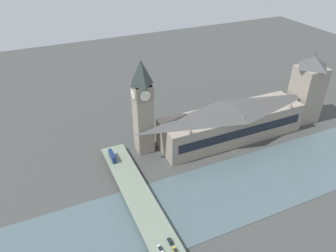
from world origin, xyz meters
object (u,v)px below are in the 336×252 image
object	(u,v)px
victoria_tower	(307,89)
road_bridge	(148,214)
clock_tower	(143,105)
car_northbound_mid	(175,251)
car_southbound_lead	(170,241)
parliament_hall	(232,122)
car_northbound_tail	(160,249)
double_decker_bus_rear	(112,156)

from	to	relation	value
victoria_tower	road_bridge	world-z (taller)	victoria_tower
clock_tower	road_bridge	distance (m)	72.61
clock_tower	road_bridge	xyz separation A→B (m)	(-61.32, 21.56, -32.36)
car_northbound_mid	clock_tower	bearing A→B (deg)	-11.65
victoria_tower	road_bridge	size ratio (longest dim) A/B	0.42
car_southbound_lead	parliament_hall	bearing A→B (deg)	-49.38
victoria_tower	car_southbound_lead	xyz separation A→B (m)	(-71.00, 151.44, -21.95)
victoria_tower	car_southbound_lead	world-z (taller)	victoria_tower
car_northbound_tail	car_southbound_lead	world-z (taller)	car_northbound_tail
road_bridge	car_northbound_mid	size ratio (longest dim) A/B	35.17
double_decker_bus_rear	road_bridge	bearing A→B (deg)	-176.02
car_southbound_lead	car_northbound_tail	bearing A→B (deg)	107.74
clock_tower	car_southbound_lead	size ratio (longest dim) A/B	15.31
parliament_hall	car_northbound_mid	xyz separation A→B (m)	(-76.79, 82.81, -9.12)
car_northbound_tail	road_bridge	bearing A→B (deg)	-7.20
road_bridge	double_decker_bus_rear	xyz separation A→B (m)	(54.16, 3.77, 3.63)
road_bridge	car_northbound_tail	bearing A→B (deg)	172.80
double_decker_bus_rear	car_northbound_mid	distance (m)	82.49
victoria_tower	car_southbound_lead	bearing A→B (deg)	115.12
victoria_tower	car_northbound_tail	distance (m)	175.20
parliament_hall	car_northbound_tail	size ratio (longest dim) A/B	23.43
double_decker_bus_rear	car_southbound_lead	distance (m)	76.68
double_decker_bus_rear	car_southbound_lead	world-z (taller)	double_decker_bus_rear
parliament_hall	victoria_tower	size ratio (longest dim) A/B	1.89
road_bridge	car_northbound_tail	distance (m)	24.42
double_decker_bus_rear	victoria_tower	bearing A→B (deg)	-91.93
car_northbound_mid	car_southbound_lead	world-z (taller)	car_southbound_lead
victoria_tower	car_northbound_mid	xyz separation A→B (m)	(-76.84, 151.53, -21.97)
victoria_tower	car_northbound_tail	xyz separation A→B (m)	(-73.01, 157.74, -21.96)
road_bridge	clock_tower	bearing A→B (deg)	-19.38
clock_tower	car_northbound_tail	world-z (taller)	clock_tower
clock_tower	parliament_hall	bearing A→B (deg)	-101.02
road_bridge	car_northbound_mid	bearing A→B (deg)	-173.58
clock_tower	car_southbound_lead	xyz separation A→B (m)	(-83.48, 18.32, -30.80)
parliament_hall	car_southbound_lead	bearing A→B (deg)	130.62
parliament_hall	car_northbound_tail	distance (m)	115.46
double_decker_bus_rear	car_northbound_tail	xyz separation A→B (m)	(-78.34, -0.72, -2.08)
victoria_tower	car_southbound_lead	size ratio (longest dim) A/B	13.17
parliament_hall	car_northbound_tail	xyz separation A→B (m)	(-72.96, 89.02, -9.12)
car_northbound_mid	double_decker_bus_rear	bearing A→B (deg)	4.82
clock_tower	double_decker_bus_rear	size ratio (longest dim) A/B	6.08
victoria_tower	double_decker_bus_rear	size ratio (longest dim) A/B	5.23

